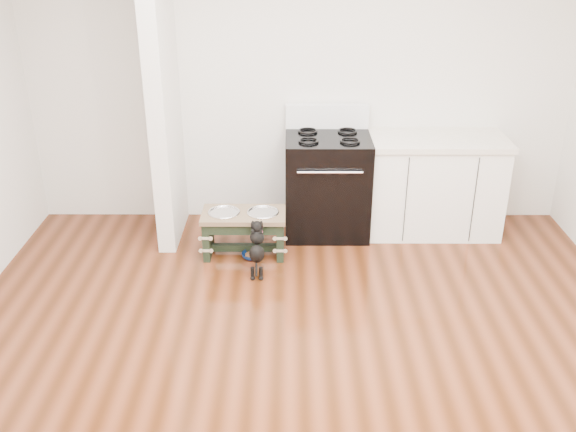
{
  "coord_description": "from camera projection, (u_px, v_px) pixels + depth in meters",
  "views": [
    {
      "loc": [
        -0.09,
        -3.29,
        2.7
      ],
      "look_at": [
        -0.11,
        1.27,
        0.56
      ],
      "focal_mm": 40.0,
      "sensor_mm": 36.0,
      "label": 1
    }
  ],
  "objects": [
    {
      "name": "puppy",
      "position": [
        257.0,
        247.0,
        5.25
      ],
      "size": [
        0.13,
        0.37,
        0.44
      ],
      "color": "black",
      "rests_on": "ground"
    },
    {
      "name": "partition_wall",
      "position": [
        163.0,
        91.0,
        5.46
      ],
      "size": [
        0.15,
        0.8,
        2.7
      ],
      "primitive_type": "cube",
      "color": "silver",
      "rests_on": "ground"
    },
    {
      "name": "room_shell",
      "position": [
        307.0,
        138.0,
        3.44
      ],
      "size": [
        5.0,
        5.0,
        5.0
      ],
      "color": "silver",
      "rests_on": "ground"
    },
    {
      "name": "cabinet_run",
      "position": [
        433.0,
        185.0,
        5.9
      ],
      "size": [
        1.24,
        0.64,
        0.91
      ],
      "color": "white",
      "rests_on": "ground"
    },
    {
      "name": "ground",
      "position": [
        304.0,
        378.0,
        4.12
      ],
      "size": [
        5.0,
        5.0,
        0.0
      ],
      "primitive_type": "plane",
      "color": "#401D0B",
      "rests_on": "ground"
    },
    {
      "name": "floor_bowl",
      "position": [
        251.0,
        256.0,
        5.56
      ],
      "size": [
        0.21,
        0.21,
        0.05
      ],
      "rotation": [
        0.0,
        0.0,
        0.38
      ],
      "color": "navy",
      "rests_on": "ground"
    },
    {
      "name": "dog_feeder",
      "position": [
        244.0,
        225.0,
        5.53
      ],
      "size": [
        0.72,
        0.38,
        0.41
      ],
      "color": "black",
      "rests_on": "ground"
    },
    {
      "name": "oven_range",
      "position": [
        327.0,
        183.0,
        5.87
      ],
      "size": [
        0.76,
        0.69,
        1.14
      ],
      "color": "black",
      "rests_on": "ground"
    }
  ]
}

